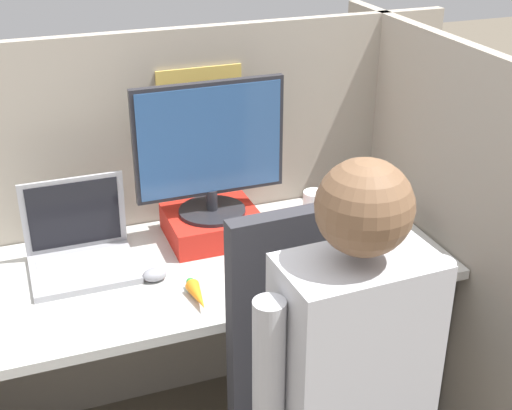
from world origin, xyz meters
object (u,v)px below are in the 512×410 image
Objects in this scene: stapler at (398,234)px; person at (361,398)px; laptop at (81,252)px; monitor at (210,148)px; coffee_mug at (314,206)px; carrot_toy at (199,296)px; paper_box at (213,225)px.

stapler is 0.11× the size of person.
laptop is 0.99m from stapler.
laptop is at bearing -173.62° from monitor.
monitor is 0.66m from stapler.
person is at bearing -126.25° from stapler.
coffee_mug is (0.78, 0.04, 0.00)m from laptop.
carrot_toy is (0.28, -0.30, -0.03)m from laptop.
laptop reaches higher than coffee_mug.
laptop is 2.13× the size of stapler.
laptop is 0.41m from carrot_toy.
coffee_mug is at bearing -1.02° from paper_box.
person reaches higher than monitor.
paper_box is 1.97× the size of carrot_toy.
stapler is at bearing -48.52° from coffee_mug.
stapler is 1.36× the size of coffee_mug.
monitor is 0.36× the size of person.
paper_box is 0.43m from laptop.
monitor is 3.30× the size of stapler.
monitor is at bearing 6.38° from laptop.
coffee_mug is at bearing 72.05° from person.
monitor reaches higher than paper_box.
paper_box is 0.26m from monitor.
person is (0.22, -0.54, 0.02)m from carrot_toy.
paper_box is 0.60m from stapler.
monitor is at bearing 157.20° from stapler.
monitor is (0.00, 0.00, 0.26)m from paper_box.
stapler is 0.81m from person.
person is (-0.48, -0.66, 0.01)m from stapler.
carrot_toy is 0.11× the size of person.
paper_box is 0.22× the size of person.
person is at bearing -85.53° from paper_box.
coffee_mug is (0.28, 0.88, 0.02)m from person.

